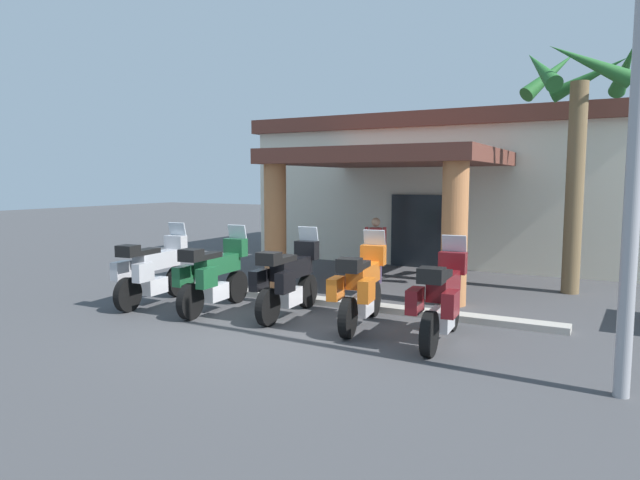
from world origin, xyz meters
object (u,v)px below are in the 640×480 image
Objects in this scene: motorcycle_silver at (153,270)px; motel_building at (452,188)px; motorcycle_maroon at (442,299)px; pedestrian at (376,246)px; motorcycle_green at (214,275)px; motorcycle_black at (288,279)px; motorcycle_orange at (361,287)px; palm_tree_near_portico at (577,116)px.

motel_building is at bearing -23.75° from motorcycle_silver.
motorcycle_maroon is 1.38× the size of pedestrian.
motorcycle_black is at bearing -82.94° from motorcycle_green.
motorcycle_black is 1.00× the size of motorcycle_orange.
motorcycle_silver is at bearing -57.48° from pedestrian.
motorcycle_orange is (2.98, 0.27, 0.00)m from motorcycle_green.
motorcycle_silver and motorcycle_black have the same top height.
motorcycle_orange is at bearing -120.80° from palm_tree_near_portico.
motorcycle_black is at bearing -88.36° from motorcycle_silver.
motorcycle_maroon is (2.67, -10.30, -1.57)m from motel_building.
motorcycle_maroon is (5.96, 0.08, 0.00)m from motorcycle_silver.
motorcycle_silver is at bearing 87.25° from motorcycle_maroon.
palm_tree_near_portico is at bearing -51.34° from motel_building.
motorcycle_black and motorcycle_orange have the same top height.
motorcycle_orange is (1.18, -10.00, -1.57)m from motel_building.
motorcycle_silver is 9.61m from palm_tree_near_portico.
motel_building is 10.19m from motorcycle_orange.
motorcycle_orange and motorcycle_maroon have the same top height.
motorcycle_orange is at bearing 75.27° from motorcycle_maroon.
motorcycle_green is at bearing -99.96° from motel_building.
pedestrian is (-0.20, -6.06, -1.34)m from motel_building.
motorcycle_maroon is (2.98, -0.33, 0.00)m from motorcycle_black.
motorcycle_green is at bearing -42.68° from pedestrian.
pedestrian is at bearing -41.80° from motorcycle_silver.
motel_building is 5.26× the size of motorcycle_silver.
motorcycle_maroon is at bearing -109.28° from motorcycle_orange.
motorcycle_green is 1.00× the size of motorcycle_black.
motorcycle_maroon is at bearing -105.36° from palm_tree_near_portico.
motel_building is 5.25× the size of motorcycle_maroon.
motorcycle_orange is at bearing -94.91° from motorcycle_black.
palm_tree_near_portico is (4.29, 0.95, 2.98)m from pedestrian.
motorcycle_silver is at bearing 94.25° from motorcycle_black.
pedestrian is at bearing -167.52° from palm_tree_near_portico.
motorcycle_green is at bearing 87.09° from motorcycle_orange.
motorcycle_black is at bearing -23.46° from pedestrian.
motel_building reaches higher than motorcycle_orange.
pedestrian is 0.29× the size of palm_tree_near_portico.
motorcycle_silver is 5.31m from pedestrian.
motorcycle_black and pedestrian have the same top height.
motorcycle_silver is at bearing -107.61° from motel_building.
motorcycle_black and motorcycle_maroon have the same top height.
pedestrian is at bearing -5.17° from motorcycle_black.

